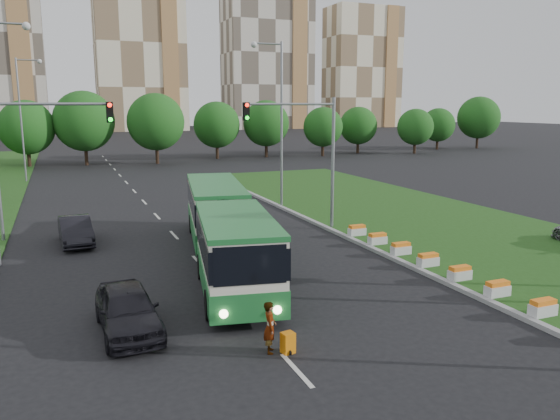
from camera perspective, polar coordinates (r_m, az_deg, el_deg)
name	(u,v)px	position (r m, az deg, el deg)	size (l,w,h in m)	color
ground	(305,292)	(22.64, 2.60, -8.58)	(360.00, 360.00, 0.00)	black
grass_median	(439,225)	(35.87, 16.31, -1.56)	(14.00, 60.00, 0.15)	#1E4513
median_kerb	(342,235)	(32.10, 6.50, -2.60)	(0.30, 60.00, 0.18)	gray
lane_markings	(152,211)	(40.54, -13.20, -0.11)	(0.20, 100.00, 0.01)	beige
flower_planters	(443,266)	(25.67, 16.69, -5.62)	(1.10, 15.90, 0.60)	silver
traffic_mast_median	(309,143)	(32.50, 3.02, 7.02)	(5.76, 0.32, 8.00)	gray
traffic_mast_left	(27,152)	(28.51, -24.97, 5.47)	(5.76, 0.32, 8.00)	gray
street_lamps	(177,134)	(30.02, -10.68, 7.77)	(36.00, 60.00, 12.00)	gray
tree_line	(205,127)	(76.82, -7.80, 8.55)	(120.00, 8.00, 9.00)	#154D14
apartment_tower_ceast	(139,44)	(171.96, -14.48, 16.42)	(25.00, 15.00, 50.00)	beige
apartment_tower_east	(267,54)	(181.75, -1.36, 15.96)	(27.00, 15.00, 47.00)	beige
midrise_east	(362,68)	(196.55, 8.55, 14.44)	(24.00, 14.00, 40.00)	beige
articulated_bus	(220,227)	(26.48, -6.25, -1.77)	(2.73, 17.52, 2.88)	silver
car_left_near	(128,309)	(19.34, -15.63, -9.95)	(1.88, 4.68, 1.59)	black
car_left_far	(76,230)	(32.09, -20.58, -2.02)	(1.60, 4.60, 1.52)	black
pedestrian	(270,327)	(17.19, -1.06, -12.14)	(0.60, 0.39, 1.65)	gray
shopping_trolley	(288,343)	(17.34, 0.83, -13.71)	(0.39, 0.41, 0.66)	orange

